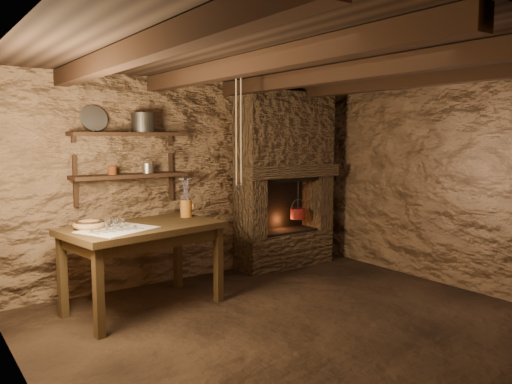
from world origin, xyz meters
TOP-DOWN VIEW (x-y plane):
  - floor at (0.00, 0.00)m, footprint 4.50×4.50m
  - back_wall at (0.00, 2.00)m, footprint 4.50×0.04m
  - left_wall at (-2.25, 0.00)m, footprint 0.04×4.00m
  - right_wall at (2.25, 0.00)m, footprint 0.04×4.00m
  - ceiling at (0.00, 0.00)m, footprint 4.50×4.00m
  - beam_far_left at (-1.50, 0.00)m, footprint 0.14×3.95m
  - beam_mid_left at (-0.50, 0.00)m, footprint 0.14×3.95m
  - beam_mid_right at (0.50, 0.00)m, footprint 0.14×3.95m
  - beam_far_right at (1.50, 0.00)m, footprint 0.14×3.95m
  - shelf_lower at (-0.85, 1.84)m, footprint 1.25×0.30m
  - shelf_upper at (-0.85, 1.84)m, footprint 1.25×0.30m
  - hearth at (1.25, 1.77)m, footprint 1.43×0.51m
  - work_table at (-0.97, 1.23)m, footprint 1.62×1.10m
  - linen_cloth at (-1.27, 1.12)m, footprint 0.77×0.71m
  - pewter_cutlery_row at (-1.27, 1.10)m, footprint 0.56×0.39m
  - drinking_glasses at (-1.24, 1.24)m, footprint 0.20×0.06m
  - stoneware_jug at (-0.39, 1.43)m, footprint 0.14×0.13m
  - wooden_bowl at (-1.46, 1.34)m, footprint 0.40×0.40m
  - iron_stockpot at (-0.68, 1.84)m, footprint 0.29×0.29m
  - tin_pan at (-1.19, 1.94)m, footprint 0.29×0.12m
  - small_kettle at (-0.64, 1.84)m, footprint 0.16×0.12m
  - rusty_tin at (-1.04, 1.84)m, footprint 0.11×0.11m
  - red_pot at (1.45, 1.72)m, footprint 0.25×0.25m
  - hanging_ropes at (0.05, 1.05)m, footprint 0.08×0.08m

SIDE VIEW (x-z plane):
  - floor at x=0.00m, z-range 0.00..0.00m
  - work_table at x=-0.97m, z-range 0.03..0.89m
  - red_pot at x=1.45m, z-range 0.43..0.97m
  - linen_cloth at x=-1.27m, z-range 0.86..0.86m
  - pewter_cutlery_row at x=-1.27m, z-range 0.86..0.88m
  - wooden_bowl at x=-1.46m, z-range 0.84..0.95m
  - drinking_glasses at x=-1.24m, z-range 0.86..0.94m
  - stoneware_jug at x=-0.39m, z-range 0.83..1.26m
  - back_wall at x=0.00m, z-range 0.00..2.40m
  - left_wall at x=-2.25m, z-range 0.00..2.40m
  - right_wall at x=2.25m, z-range 0.00..2.40m
  - hearth at x=1.25m, z-range 0.08..2.38m
  - shelf_lower at x=-0.85m, z-range 1.28..1.32m
  - rusty_tin at x=-1.04m, z-range 1.32..1.41m
  - small_kettle at x=-0.64m, z-range 1.29..1.46m
  - shelf_upper at x=-0.85m, z-range 1.73..1.77m
  - hanging_ropes at x=0.05m, z-range 1.20..2.40m
  - iron_stockpot at x=-0.68m, z-range 1.77..1.96m
  - tin_pan at x=-1.19m, z-range 1.77..2.05m
  - beam_far_left at x=-1.50m, z-range 2.23..2.39m
  - beam_mid_left at x=-0.50m, z-range 2.23..2.39m
  - beam_mid_right at x=0.50m, z-range 2.23..2.39m
  - beam_far_right at x=1.50m, z-range 2.23..2.39m
  - ceiling at x=0.00m, z-range 2.38..2.42m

